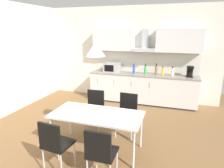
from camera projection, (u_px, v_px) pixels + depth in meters
ground_plane at (85, 140)px, 4.06m from camera, size 7.34×8.56×0.02m
wall_back at (123, 54)px, 6.35m from camera, size 5.87×0.10×2.86m
kitchen_counter at (142, 88)px, 6.05m from camera, size 3.18×0.66×0.89m
backsplash_tile at (145, 62)px, 6.13m from camera, size 3.16×0.02×0.59m
upper_wall_cabinets at (145, 40)px, 5.82m from camera, size 3.16×0.40×0.65m
microwave at (112, 67)px, 6.19m from camera, size 0.48×0.35×0.28m
coffee_maker at (190, 71)px, 5.53m from camera, size 0.18×0.19×0.30m
bottle_blue at (134, 69)px, 5.93m from camera, size 0.07×0.07×0.30m
bottle_brown at (156, 70)px, 5.82m from camera, size 0.08×0.08×0.32m
bottle_yellow at (163, 71)px, 5.78m from camera, size 0.06×0.06×0.25m
bottle_green at (145, 70)px, 5.89m from camera, size 0.07×0.07×0.30m
bottle_white at (172, 72)px, 5.64m from camera, size 0.08×0.08×0.27m
dining_table at (97, 116)px, 3.56m from camera, size 1.62×0.78×0.72m
chair_far_left at (95, 106)px, 4.41m from camera, size 0.42×0.42×0.87m
chair_near_right at (100, 151)px, 2.78m from camera, size 0.40×0.40×0.87m
chair_far_right at (127, 110)px, 4.19m from camera, size 0.42×0.42×0.87m
chair_near_left at (55, 142)px, 3.00m from camera, size 0.44×0.44×0.87m
pendant_lamp at (95, 49)px, 3.25m from camera, size 0.32×0.32×0.22m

